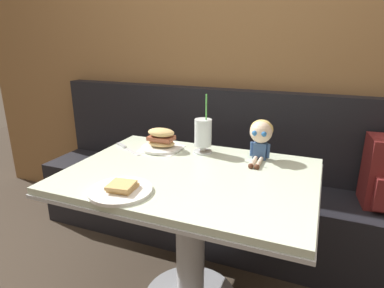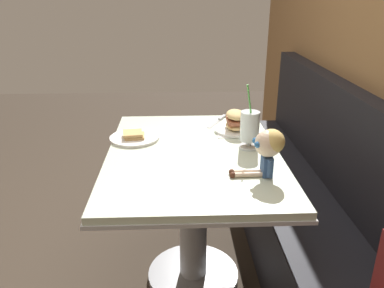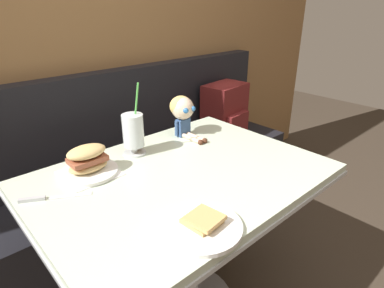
% 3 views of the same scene
% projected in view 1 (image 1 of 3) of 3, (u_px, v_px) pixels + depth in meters
% --- Properties ---
extents(wood_panel_wall, '(4.40, 0.08, 2.40)m').
position_uv_depth(wood_panel_wall, '(242.00, 57.00, 2.10)').
color(wood_panel_wall, olive).
rests_on(wood_panel_wall, ground).
extents(booth_bench, '(2.60, 0.48, 1.00)m').
position_uv_depth(booth_bench, '(227.00, 195.00, 2.16)').
color(booth_bench, black).
rests_on(booth_bench, ground).
extents(diner_table, '(1.11, 0.81, 0.74)m').
position_uv_depth(diner_table, '(190.00, 211.00, 1.54)').
color(diner_table, beige).
rests_on(diner_table, ground).
extents(toast_plate, '(0.25, 0.25, 0.04)m').
position_uv_depth(toast_plate, '(121.00, 190.00, 1.28)').
color(toast_plate, white).
rests_on(toast_plate, diner_table).
extents(milkshake_glass, '(0.10, 0.10, 0.31)m').
position_uv_depth(milkshake_glass, '(203.00, 134.00, 1.69)').
color(milkshake_glass, silver).
rests_on(milkshake_glass, diner_table).
extents(sandwich_plate, '(0.22, 0.22, 0.12)m').
position_uv_depth(sandwich_plate, '(161.00, 141.00, 1.76)').
color(sandwich_plate, white).
rests_on(sandwich_plate, diner_table).
extents(butter_knife, '(0.21, 0.13, 0.01)m').
position_uv_depth(butter_knife, '(125.00, 147.00, 1.80)').
color(butter_knife, silver).
rests_on(butter_knife, diner_table).
extents(seated_doll, '(0.11, 0.22, 0.20)m').
position_uv_depth(seated_doll, '(261.00, 134.00, 1.60)').
color(seated_doll, '#385689').
rests_on(seated_doll, diner_table).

